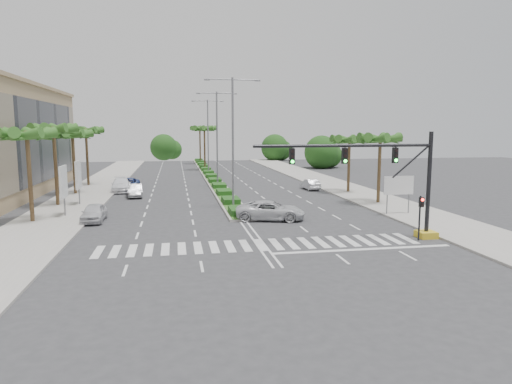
# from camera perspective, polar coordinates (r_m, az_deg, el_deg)

# --- Properties ---
(ground) EXTENTS (160.00, 160.00, 0.00)m
(ground) POSITION_cam_1_polar(r_m,az_deg,el_deg) (29.36, 0.60, -6.64)
(ground) COLOR #333335
(ground) RESTS_ON ground
(footpath_right) EXTENTS (6.00, 120.00, 0.15)m
(footpath_right) POSITION_cam_1_polar(r_m,az_deg,el_deg) (52.63, 12.94, -0.29)
(footpath_right) COLOR gray
(footpath_right) RESTS_ON ground
(footpath_left) EXTENTS (6.00, 120.00, 0.15)m
(footpath_left) POSITION_cam_1_polar(r_m,az_deg,el_deg) (49.50, -21.51, -1.15)
(footpath_left) COLOR gray
(footpath_left) RESTS_ON ground
(median) EXTENTS (2.20, 75.00, 0.20)m
(median) POSITION_cam_1_polar(r_m,az_deg,el_deg) (73.49, -5.90, 2.15)
(median) COLOR gray
(median) RESTS_ON ground
(median_grass) EXTENTS (1.80, 75.00, 0.04)m
(median_grass) POSITION_cam_1_polar(r_m,az_deg,el_deg) (73.47, -5.90, 2.25)
(median_grass) COLOR #395F20
(median_grass) RESTS_ON median
(signal_gantry) EXTENTS (12.60, 1.20, 7.20)m
(signal_gantry) POSITION_cam_1_polar(r_m,az_deg,el_deg) (31.73, 17.30, 0.45)
(signal_gantry) COLOR gold
(signal_gantry) RESTS_ON ground
(pedestrian_signal) EXTENTS (0.28, 0.36, 3.00)m
(pedestrian_signal) POSITION_cam_1_polar(r_m,az_deg,el_deg) (31.98, 19.87, -2.17)
(pedestrian_signal) COLOR black
(pedestrian_signal) RESTS_ON ground
(direction_sign) EXTENTS (2.70, 0.11, 3.40)m
(direction_sign) POSITION_cam_1_polar(r_m,az_deg,el_deg) (40.83, 17.40, 0.60)
(direction_sign) COLOR slate
(direction_sign) RESTS_ON ground
(billboard_near) EXTENTS (0.18, 2.10, 4.35)m
(billboard_near) POSITION_cam_1_polar(r_m,az_deg,el_deg) (41.23, -22.94, 1.12)
(billboard_near) COLOR slate
(billboard_near) RESTS_ON ground
(billboard_far) EXTENTS (0.18, 2.10, 4.35)m
(billboard_far) POSITION_cam_1_polar(r_m,az_deg,el_deg) (47.06, -21.33, 1.97)
(billboard_far) COLOR slate
(billboard_far) RESTS_ON ground
(palm_left_near) EXTENTS (4.57, 4.68, 7.55)m
(palm_left_near) POSITION_cam_1_polar(r_m,az_deg,el_deg) (39.57, -26.70, 6.07)
(palm_left_near) COLOR brown
(palm_left_near) RESTS_ON ground
(palm_left_mid) EXTENTS (4.57, 4.68, 7.95)m
(palm_left_mid) POSITION_cam_1_polar(r_m,az_deg,el_deg) (47.29, -23.97, 6.85)
(palm_left_mid) COLOR brown
(palm_left_mid) RESTS_ON ground
(palm_left_far) EXTENTS (4.57, 4.68, 7.35)m
(palm_left_far) POSITION_cam_1_polar(r_m,az_deg,el_deg) (55.10, -21.96, 6.40)
(palm_left_far) COLOR brown
(palm_left_far) RESTS_ON ground
(palm_left_end) EXTENTS (4.57, 4.68, 7.75)m
(palm_left_end) POSITION_cam_1_polar(r_m,az_deg,el_deg) (62.95, -20.49, 6.94)
(palm_left_end) COLOR brown
(palm_left_end) RESTS_ON ground
(palm_right_near) EXTENTS (4.57, 4.68, 7.05)m
(palm_right_near) POSITION_cam_1_polar(r_m,az_deg,el_deg) (46.38, 15.27, 6.17)
(palm_right_near) COLOR brown
(palm_right_near) RESTS_ON ground
(palm_right_far) EXTENTS (4.57, 4.68, 6.75)m
(palm_right_far) POSITION_cam_1_polar(r_m,az_deg,el_deg) (53.73, 11.61, 6.17)
(palm_right_far) COLOR brown
(palm_right_far) RESTS_ON ground
(palm_median_a) EXTENTS (4.57, 4.68, 8.05)m
(palm_median_a) POSITION_cam_1_polar(r_m,az_deg,el_deg) (83.11, -6.47, 7.69)
(palm_median_a) COLOR brown
(palm_median_a) RESTS_ON ground
(palm_median_b) EXTENTS (4.57, 4.68, 8.05)m
(palm_median_b) POSITION_cam_1_polar(r_m,az_deg,el_deg) (98.08, -7.03, 7.70)
(palm_median_b) COLOR brown
(palm_median_b) RESTS_ON ground
(streetlight_near) EXTENTS (5.10, 0.25, 12.00)m
(streetlight_near) POSITION_cam_1_polar(r_m,az_deg,el_deg) (42.27, -2.92, 7.11)
(streetlight_near) COLOR slate
(streetlight_near) RESTS_ON ground
(streetlight_mid) EXTENTS (5.10, 0.25, 12.00)m
(streetlight_mid) POSITION_cam_1_polar(r_m,az_deg,el_deg) (58.18, -4.90, 7.30)
(streetlight_mid) COLOR slate
(streetlight_mid) RESTS_ON ground
(streetlight_far) EXTENTS (5.10, 0.25, 12.00)m
(streetlight_far) POSITION_cam_1_polar(r_m,az_deg,el_deg) (74.13, -6.03, 7.40)
(streetlight_far) COLOR slate
(streetlight_far) RESTS_ON ground
(car_parked_a) EXTENTS (1.69, 4.20, 1.43)m
(car_parked_a) POSITION_cam_1_polar(r_m,az_deg,el_deg) (38.78, -19.61, -2.46)
(car_parked_a) COLOR silver
(car_parked_a) RESTS_ON ground
(car_parked_b) EXTENTS (1.91, 4.39, 1.40)m
(car_parked_b) POSITION_cam_1_polar(r_m,az_deg,el_deg) (51.56, -14.90, 0.18)
(car_parked_b) COLOR #9E9EA3
(car_parked_b) RESTS_ON ground
(car_parked_c) EXTENTS (2.70, 5.44, 1.48)m
(car_parked_c) POSITION_cam_1_polar(r_m,az_deg,el_deg) (57.20, -15.76, 0.93)
(car_parked_c) COLOR #2F4792
(car_parked_c) RESTS_ON ground
(car_parked_d) EXTENTS (2.69, 5.64, 1.59)m
(car_parked_d) POSITION_cam_1_polar(r_m,az_deg,el_deg) (56.33, -16.50, 0.85)
(car_parked_d) COLOR white
(car_parked_d) RESTS_ON ground
(car_crossing) EXTENTS (6.09, 3.93, 1.56)m
(car_crossing) POSITION_cam_1_polar(r_m,az_deg,el_deg) (37.20, 1.84, -2.32)
(car_crossing) COLOR silver
(car_crossing) RESTS_ON ground
(car_right) EXTENTS (1.63, 4.00, 1.29)m
(car_right) POSITION_cam_1_polar(r_m,az_deg,el_deg) (56.33, 6.80, 0.97)
(car_right) COLOR silver
(car_right) RESTS_ON ground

